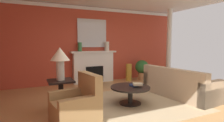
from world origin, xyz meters
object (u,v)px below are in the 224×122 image
coffee_table (130,91)px  vase_mantel_left (80,47)px  vase_mantel_right (107,46)px  fireplace (94,68)px  armchair_near_window (77,108)px  side_table (61,93)px  vase_tall_corner (129,72)px  table_lamp (60,57)px  potted_plant (142,68)px  sofa (178,87)px  mantel_mirror (92,33)px

coffee_table → vase_mantel_left: (-0.55, 2.74, 1.07)m
vase_mantel_right → fireplace: bearing=174.8°
armchair_near_window → coffee_table: 1.59m
side_table → coffee_table: bearing=-11.5°
coffee_table → fireplace: bearing=89.9°
vase_tall_corner → table_lamp: bearing=-145.0°
table_lamp → vase_tall_corner: (3.08, 2.16, -0.88)m
potted_plant → coffee_table: bearing=-129.9°
coffee_table → side_table: side_table is taller
sofa → potted_plant: sofa is taller
vase_tall_corner → vase_mantel_right: size_ratio=1.88×
armchair_near_window → vase_mantel_left: size_ratio=2.82×
coffee_table → side_table: (-1.66, 0.34, 0.06)m
fireplace → mantel_mirror: mantel_mirror is taller
sofa → fireplace: bearing=118.9°
vase_tall_corner → vase_mantel_right: bearing=164.0°
vase_mantel_right → side_table: bearing=-132.6°
table_lamp → vase_tall_corner: table_lamp is taller
mantel_mirror → sofa: bearing=-62.1°
table_lamp → vase_tall_corner: 3.86m
armchair_near_window → table_lamp: bearing=100.3°
coffee_table → vase_mantel_left: 2.99m
sofa → vase_mantel_left: 3.68m
side_table → armchair_near_window: bearing=-79.7°
fireplace → table_lamp: bearing=-124.0°
coffee_table → sofa: bearing=-2.1°
potted_plant → vase_tall_corner: bearing=173.4°
armchair_near_window → potted_plant: bearing=39.7°
vase_mantel_right → potted_plant: bearing=-12.2°
mantel_mirror → table_lamp: (-1.66, -2.58, -0.70)m
sofa → armchair_near_window: bearing=-171.7°
mantel_mirror → side_table: mantel_mirror is taller
coffee_table → table_lamp: (-1.66, 0.34, 0.89)m
vase_mantel_left → sofa: bearing=-52.8°
table_lamp → potted_plant: table_lamp is taller
fireplace → vase_tall_corner: size_ratio=2.60×
side_table → table_lamp: (0.00, 0.00, 0.82)m
armchair_near_window → vase_mantel_left: 3.56m
vase_mantel_left → vase_mantel_right: (1.10, 0.00, 0.02)m
armchair_near_window → vase_mantel_left: vase_mantel_left is taller
armchair_near_window → vase_mantel_left: (0.96, 3.25, 1.10)m
side_table → vase_tall_corner: side_table is taller
sofa → side_table: size_ratio=3.12×
armchair_near_window → vase_mantel_right: (2.06, 3.25, 1.11)m
side_table → vase_mantel_left: size_ratio=2.08×
mantel_mirror → vase_tall_corner: size_ratio=1.69×
mantel_mirror → vase_mantel_left: mantel_mirror is taller
sofa → coffee_table: sofa is taller
mantel_mirror → coffee_table: size_ratio=1.17×
vase_mantel_left → potted_plant: (2.57, -0.32, -0.91)m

